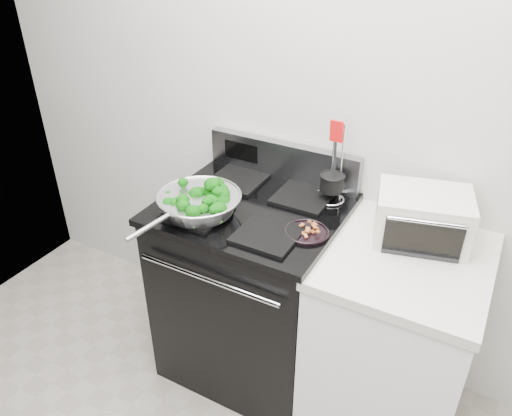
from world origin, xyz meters
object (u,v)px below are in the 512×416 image
Objects in this scene: bacon_plate at (307,230)px; utensil_holder at (332,187)px; skillet at (199,202)px; toaster_oven at (422,217)px; gas_range at (252,287)px.

bacon_plate is 0.47× the size of utensil_holder.
skillet is 1.50× the size of utensil_holder.
toaster_oven is at bearing 27.57° from skillet.
skillet is 0.91m from toaster_oven.
gas_range is at bearing -142.52° from utensil_holder.
utensil_holder is 0.93× the size of toaster_oven.
utensil_holder reaches higher than bacon_plate.
gas_range is 2.98× the size of utensil_holder.
skillet is at bearing -170.20° from bacon_plate.
gas_range is 0.57m from bacon_plate.
bacon_plate is at bearing -85.91° from utensil_holder.
toaster_oven reaches higher than skillet.
utensil_holder reaches higher than toaster_oven.
utensil_holder reaches higher than gas_range.
utensil_holder is (-0.01, 0.29, 0.05)m from bacon_plate.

